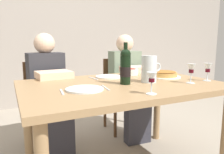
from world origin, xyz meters
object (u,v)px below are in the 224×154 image
Objects in this scene: dinner_plate_left_setting at (109,77)px; chair_right at (120,89)px; wine_glass_left_diner at (191,69)px; diner_left at (50,90)px; salad_bowl at (130,71)px; diner_right at (129,83)px; dinner_plate_right_setting at (85,89)px; dining_table at (122,95)px; water_pitcher at (149,70)px; wine_glass_centre at (208,69)px; chair_left at (45,97)px; wine_glass_right_diner at (152,79)px; wine_bottle at (125,67)px; baked_tart at (164,74)px.

chair_right reaches higher than dinner_plate_left_setting.
diner_left reaches higher than wine_glass_left_diner.
diner_right is (0.16, 0.31, -0.18)m from salad_bowl.
salad_bowl is 0.62× the size of dinner_plate_left_setting.
dinner_plate_right_setting is at bearing 92.46° from diner_left.
dining_table is 1.01m from chair_right.
wine_glass_centre is (0.46, -0.16, 0.01)m from water_pitcher.
wine_glass_centre is at bearing 130.86° from chair_left.
wine_glass_left_diner is 1.04× the size of wine_glass_centre.
wine_glass_left_diner is at bearing 18.32° from wine_glass_right_diner.
chair_left is at bearing 129.93° from wine_glass_left_diner.
dinner_plate_left_setting is 0.28× the size of chair_right.
dining_table is 0.23m from wine_bottle.
wine_glass_right_diner is 0.44m from dinner_plate_right_setting.
diner_right reaches higher than salad_bowl.
water_pitcher is 1.40× the size of salad_bowl.
chair_left is at bearing 139.68° from baked_tart.
wine_glass_right_diner is 0.16× the size of chair_left.
wine_glass_left_diner is (0.47, -0.23, 0.20)m from dining_table.
water_pitcher is at bearing 5.67° from dinner_plate_right_setting.
wine_glass_centre is at bearing 137.30° from diner_left.
water_pitcher is 1.44× the size of wine_glass_centre.
dining_table is 0.56m from wine_glass_left_diner.
wine_glass_right_diner is 1.17m from diner_right.
wine_glass_centre is 0.13× the size of diner_right.
water_pitcher is at bearing 145.41° from wine_glass_left_diner.
wine_glass_centre is 1.02m from dinner_plate_right_setting.
dining_table is at bearing 162.36° from wine_glass_centre.
wine_glass_left_diner is (0.19, -0.58, 0.07)m from salad_bowl.
salad_bowl is 0.77m from dinner_plate_right_setting.
baked_tart is 0.84m from dinner_plate_right_setting.
wine_glass_right_diner is at bearing 104.08° from chair_left.
wine_bottle is 0.22m from water_pitcher.
diner_right is (0.45, 0.70, -0.28)m from wine_bottle.
water_pitcher is 0.41m from wine_glass_right_diner.
salad_bowl is 0.26m from dinner_plate_left_setting.
wine_glass_centre is at bearing -14.15° from wine_bottle.
salad_bowl is at bearing 54.06° from wine_bottle.
wine_bottle is 0.51m from wine_glass_left_diner.
wine_bottle is at bearing 111.09° from chair_left.
water_pitcher is 1.39× the size of wine_glass_left_diner.
chair_right is (0.47, 1.28, -0.36)m from wine_glass_right_diner.
dinner_plate_left_setting is 0.28× the size of chair_left.
diner_left is (-1.11, 0.86, -0.24)m from wine_glass_centre.
salad_bowl reaches higher than dinner_plate_left_setting.
dinner_plate_left_setting is 0.21× the size of diner_right.
chair_right is at bearing 62.88° from dining_table.
dining_table is 1.29× the size of diner_left.
dinner_plate_left_setting is at bearing 44.52° from diner_right.
wine_glass_left_diner is at bearing -34.59° from water_pitcher.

